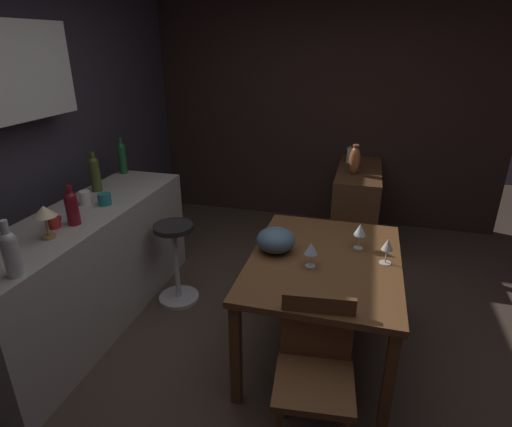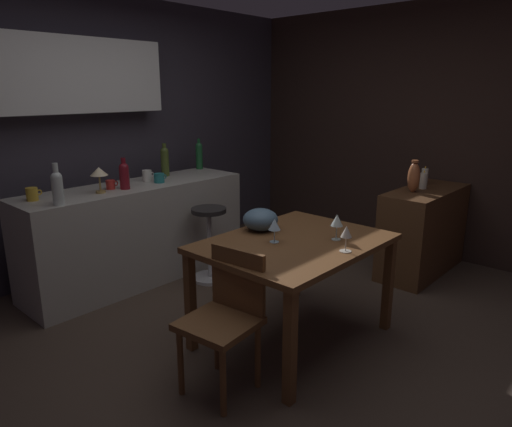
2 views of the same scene
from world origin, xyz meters
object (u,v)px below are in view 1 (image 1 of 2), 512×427
(wine_bottle_clear, at_px, (10,251))
(wine_bottle_olive, at_px, (95,172))
(wine_bottle_green, at_px, (122,157))
(cup_red, at_px, (54,222))
(cup_white, at_px, (85,198))
(cup_teal, at_px, (105,199))
(pillar_candle_short, at_px, (356,161))
(chair_near_window, at_px, (315,369))
(sideboard_cabinet, at_px, (356,206))
(wine_glass_right, at_px, (360,230))
(counter_lamp, at_px, (44,213))
(wine_glass_left, at_px, (387,245))
(dining_table, at_px, (324,270))
(fruit_bowl, at_px, (276,240))
(wine_bottle_ruby, at_px, (72,207))
(pillar_candle_tall, at_px, (350,155))
(bar_stool, at_px, (176,261))
(wine_glass_center, at_px, (311,249))
(vase_copper, at_px, (355,160))

(wine_bottle_clear, bearing_deg, wine_bottle_olive, 16.91)
(wine_bottle_green, height_order, cup_red, wine_bottle_green)
(wine_bottle_clear, relative_size, cup_white, 2.61)
(cup_teal, distance_m, pillar_candle_short, 2.48)
(chair_near_window, bearing_deg, sideboard_cabinet, -2.22)
(wine_bottle_olive, height_order, cup_white, wine_bottle_olive)
(wine_glass_right, relative_size, pillar_candle_short, 1.00)
(sideboard_cabinet, xyz_separation_m, wine_glass_right, (-1.65, -0.06, 0.46))
(chair_near_window, distance_m, cup_red, 1.88)
(cup_white, bearing_deg, counter_lamp, -165.87)
(chair_near_window, height_order, wine_glass_left, wine_glass_left)
(sideboard_cabinet, height_order, cup_red, cup_red)
(dining_table, height_order, counter_lamp, counter_lamp)
(sideboard_cabinet, xyz_separation_m, fruit_bowl, (-1.83, 0.47, 0.41))
(wine_bottle_clear, xyz_separation_m, cup_white, (0.99, 0.29, -0.09))
(dining_table, distance_m, wine_glass_left, 0.43)
(wine_bottle_ruby, distance_m, pillar_candle_tall, 2.86)
(chair_near_window, xyz_separation_m, bar_stool, (1.02, 1.27, -0.10))
(wine_glass_center, xyz_separation_m, cup_white, (0.21, 1.73, 0.09))
(wine_glass_right, bearing_deg, cup_teal, 92.72)
(wine_glass_right, bearing_deg, wine_bottle_green, 73.04)
(cup_teal, bearing_deg, chair_near_window, -115.53)
(wine_glass_left, bearing_deg, pillar_candle_tall, 9.87)
(wine_bottle_green, height_order, counter_lamp, wine_bottle_green)
(wine_glass_left, xyz_separation_m, wine_glass_center, (-0.16, 0.45, -0.00))
(dining_table, relative_size, cup_teal, 9.64)
(chair_near_window, distance_m, pillar_candle_short, 2.60)
(wine_bottle_ruby, distance_m, cup_white, 0.38)
(chair_near_window, xyz_separation_m, cup_teal, (0.82, 1.71, 0.47))
(fruit_bowl, relative_size, wine_bottle_clear, 0.81)
(fruit_bowl, bearing_deg, cup_red, 104.22)
(sideboard_cabinet, xyz_separation_m, wine_bottle_ruby, (-2.11, 1.79, 0.62))
(wine_glass_center, bearing_deg, wine_bottle_green, 62.41)
(wine_bottle_green, height_order, cup_white, wine_bottle_green)
(wine_glass_right, distance_m, counter_lamp, 2.00)
(wine_glass_right, relative_size, cup_white, 1.47)
(wine_glass_center, relative_size, wine_bottle_clear, 0.51)
(bar_stool, xyz_separation_m, counter_lamp, (-0.80, 0.44, 0.70))
(wine_bottle_green, xyz_separation_m, wine_bottle_olive, (-0.50, -0.06, 0.00))
(wine_bottle_clear, bearing_deg, cup_white, 16.34)
(dining_table, distance_m, cup_teal, 1.69)
(wine_glass_center, bearing_deg, dining_table, -32.52)
(dining_table, height_order, pillar_candle_short, pillar_candle_short)
(wine_glass_right, relative_size, vase_copper, 0.60)
(vase_copper, bearing_deg, pillar_candle_short, -1.60)
(pillar_candle_short, bearing_deg, wine_bottle_green, 115.83)
(sideboard_cabinet, height_order, wine_glass_center, wine_glass_center)
(counter_lamp, relative_size, vase_copper, 0.73)
(fruit_bowl, bearing_deg, cup_teal, 85.98)
(cup_teal, distance_m, cup_red, 0.46)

